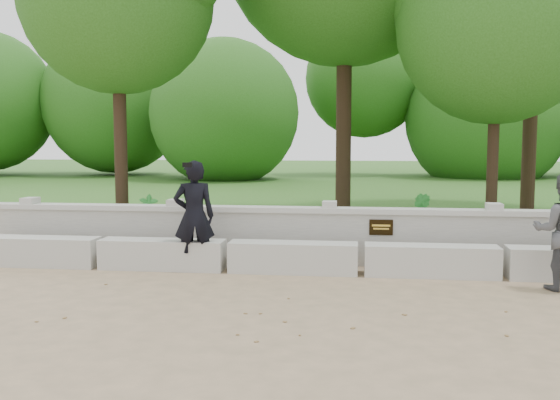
{
  "coord_description": "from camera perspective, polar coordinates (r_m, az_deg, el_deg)",
  "views": [
    {
      "loc": [
        -0.04,
        -7.15,
        1.95
      ],
      "look_at": [
        -1.2,
        1.95,
        1.07
      ],
      "focal_mm": 40.0,
      "sensor_mm": 36.0,
      "label": 1
    }
  ],
  "objects": [
    {
      "name": "man_main",
      "position": [
        9.34,
        -7.86,
        -1.47
      ],
      "size": [
        0.69,
        0.63,
        1.66
      ],
      "color": "black",
      "rests_on": "ground"
    },
    {
      "name": "ground",
      "position": [
        7.41,
        7.44,
        -9.85
      ],
      "size": [
        80.0,
        80.0,
        0.0
      ],
      "primitive_type": "plane",
      "color": "tan",
      "rests_on": "ground"
    },
    {
      "name": "concrete_bench",
      "position": [
        9.21,
        7.43,
        -5.38
      ],
      "size": [
        11.9,
        0.45,
        0.45
      ],
      "color": "beige",
      "rests_on": "ground"
    },
    {
      "name": "parapet_wall",
      "position": [
        9.86,
        7.44,
        -3.25
      ],
      "size": [
        12.5,
        0.35,
        0.9
      ],
      "color": "#BBB9B0",
      "rests_on": "ground"
    },
    {
      "name": "shrub_a",
      "position": [
        12.07,
        -11.9,
        -1.12
      ],
      "size": [
        0.41,
        0.34,
        0.68
      ],
      "primitive_type": "imported",
      "rotation": [
        0.0,
        0.0,
        0.29
      ],
      "color": "#2C8230",
      "rests_on": "lawn"
    },
    {
      "name": "lawn",
      "position": [
        21.23,
        7.36,
        0.5
      ],
      "size": [
        40.0,
        22.0,
        0.25
      ],
      "primitive_type": "cube",
      "color": "#205916",
      "rests_on": "ground"
    },
    {
      "name": "tree_near_right",
      "position": [
        12.41,
        19.27,
        16.18
      ],
      "size": [
        3.63,
        3.63,
        5.89
      ],
      "color": "#382619",
      "rests_on": "lawn"
    },
    {
      "name": "shrub_b",
      "position": [
        12.3,
        12.9,
        -1.03
      ],
      "size": [
        0.47,
        0.48,
        0.68
      ],
      "primitive_type": "imported",
      "rotation": [
        0.0,
        0.0,
        2.29
      ],
      "color": "#2C8230",
      "rests_on": "lawn"
    }
  ]
}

